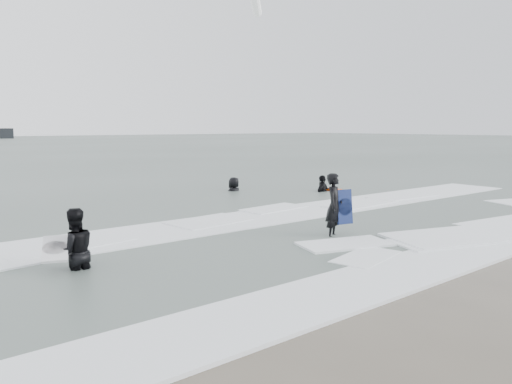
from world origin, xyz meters
TOP-DOWN VIEW (x-y plane):
  - ground at (0.00, 0.00)m, footprint 320.00×320.00m
  - surfer_centre at (0.87, 2.63)m, footprint 0.79×0.70m
  - surfer_wading at (-5.85, 3.85)m, footprint 0.95×0.76m
  - surfer_right_near at (7.52, 9.49)m, footprint 1.24×0.83m
  - surfer_right_far at (4.37, 12.19)m, footprint 1.03×0.82m
  - surf_foam at (0.00, 3.70)m, footprint 30.03×9.06m
  - bodyboards at (0.97, 5.29)m, footprint 15.00×7.60m

SIDE VIEW (x-z plane):
  - ground at x=0.00m, z-range 0.00..0.00m
  - surfer_centre at x=0.87m, z-range -0.91..0.91m
  - surfer_wading at x=-5.85m, z-range -0.95..0.95m
  - surfer_right_near at x=7.52m, z-range -0.98..0.98m
  - surfer_right_far at x=4.37m, z-range -0.92..0.92m
  - surf_foam at x=0.00m, z-range 0.00..0.08m
  - bodyboards at x=0.97m, z-range -0.13..1.12m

